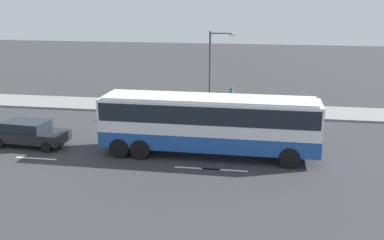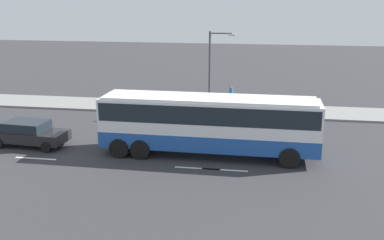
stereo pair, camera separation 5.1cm
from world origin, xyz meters
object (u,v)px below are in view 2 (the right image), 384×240
object	(u,v)px
coach_bus	(209,120)
street_lamp	(213,66)
pedestrian_near_curb	(231,96)
car_black_sedan	(29,133)

from	to	relation	value
coach_bus	street_lamp	size ratio (longest dim) A/B	1.98
pedestrian_near_curb	street_lamp	xyz separation A→B (m)	(-1.24, -1.90, 2.59)
street_lamp	coach_bus	bearing A→B (deg)	-84.57
pedestrian_near_curb	street_lamp	size ratio (longest dim) A/B	0.28
pedestrian_near_curb	street_lamp	distance (m)	3.44
coach_bus	street_lamp	distance (m)	9.05
car_black_sedan	pedestrian_near_curb	bearing A→B (deg)	48.49
pedestrian_near_curb	street_lamp	bearing A→B (deg)	-51.71
coach_bus	street_lamp	bearing A→B (deg)	95.82
coach_bus	pedestrian_near_curb	bearing A→B (deg)	88.26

